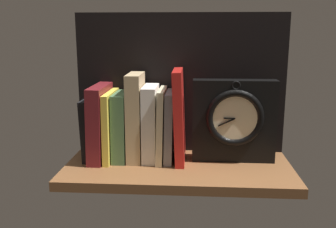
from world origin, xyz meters
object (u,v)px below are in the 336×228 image
at_px(book_green_romantic, 122,126).
at_px(book_tan_shortstories, 136,117).
at_px(book_gray_chess, 170,126).
at_px(framed_clock, 234,120).
at_px(book_yellow_seinlanguage, 111,125).
at_px(book_black_skeptic, 89,128).
at_px(book_cream_twain, 161,125).
at_px(book_red_requiem, 179,116).
at_px(book_maroon_dawkins, 100,122).
at_px(book_white_catcher, 151,123).

xyz_separation_m(book_green_romantic, book_tan_shortstories, (0.04, 0.00, 0.03)).
relative_size(book_gray_chess, framed_clock, 0.85).
bearing_deg(book_gray_chess, framed_clock, 0.12).
relative_size(book_green_romantic, book_gray_chess, 0.98).
bearing_deg(book_yellow_seinlanguage, book_black_skeptic, 180.00).
xyz_separation_m(book_green_romantic, book_gray_chess, (0.14, 0.00, 0.00)).
bearing_deg(book_cream_twain, book_red_requiem, 0.00).
height_order(book_maroon_dawkins, book_red_requiem, book_red_requiem).
distance_m(book_white_catcher, book_gray_chess, 0.05).
bearing_deg(book_red_requiem, book_cream_twain, 180.00).
xyz_separation_m(book_cream_twain, framed_clock, (0.20, 0.00, 0.02)).
relative_size(book_maroon_dawkins, book_red_requiem, 0.82).
bearing_deg(book_gray_chess, book_yellow_seinlanguage, 180.00).
distance_m(book_gray_chess, framed_clock, 0.18).
bearing_deg(framed_clock, book_white_catcher, -179.90).
relative_size(book_white_catcher, book_cream_twain, 1.04).
xyz_separation_m(book_yellow_seinlanguage, book_green_romantic, (0.03, 0.00, -0.00)).
bearing_deg(book_white_catcher, book_cream_twain, 0.00).
distance_m(book_maroon_dawkins, book_white_catcher, 0.14).
distance_m(book_black_skeptic, book_gray_chess, 0.23).
height_order(book_black_skeptic, book_gray_chess, book_gray_chess).
distance_m(book_maroon_dawkins, book_red_requiem, 0.22).
xyz_separation_m(book_maroon_dawkins, book_red_requiem, (0.22, 0.00, 0.02)).
bearing_deg(book_yellow_seinlanguage, book_white_catcher, 0.00).
xyz_separation_m(book_maroon_dawkins, framed_clock, (0.37, 0.00, 0.01)).
bearing_deg(book_green_romantic, book_cream_twain, 0.00).
distance_m(book_black_skeptic, book_red_requiem, 0.26).
bearing_deg(book_black_skeptic, book_gray_chess, 0.00).
xyz_separation_m(book_gray_chess, book_red_requiem, (0.03, 0.00, 0.03)).
xyz_separation_m(book_yellow_seinlanguage, book_tan_shortstories, (0.07, 0.00, 0.03)).
distance_m(book_cream_twain, framed_clock, 0.20).
height_order(book_green_romantic, book_white_catcher, book_white_catcher).
bearing_deg(book_yellow_seinlanguage, book_green_romantic, 0.00).
height_order(book_cream_twain, book_gray_chess, book_cream_twain).
bearing_deg(book_gray_chess, book_red_requiem, 0.00).
xyz_separation_m(book_black_skeptic, book_green_romantic, (0.09, 0.00, 0.01)).
bearing_deg(book_white_catcher, book_black_skeptic, 180.00).
distance_m(book_white_catcher, book_cream_twain, 0.03).
height_order(book_yellow_seinlanguage, framed_clock, framed_clock).
bearing_deg(book_cream_twain, book_green_romantic, 180.00).
distance_m(book_green_romantic, book_tan_shortstories, 0.05).
bearing_deg(book_black_skeptic, book_tan_shortstories, 0.00).
xyz_separation_m(book_yellow_seinlanguage, book_cream_twain, (0.14, 0.00, 0.00)).
bearing_deg(book_yellow_seinlanguage, book_maroon_dawkins, 180.00).
bearing_deg(book_tan_shortstories, book_maroon_dawkins, 180.00).
distance_m(book_cream_twain, book_gray_chess, 0.02).
distance_m(book_maroon_dawkins, book_cream_twain, 0.17).
bearing_deg(book_green_romantic, book_red_requiem, 0.00).
bearing_deg(book_tan_shortstories, book_yellow_seinlanguage, 180.00).
relative_size(book_maroon_dawkins, book_gray_chess, 1.08).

